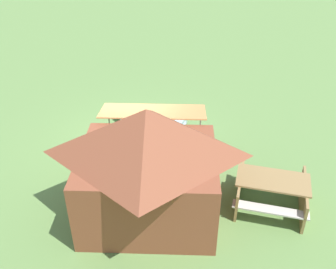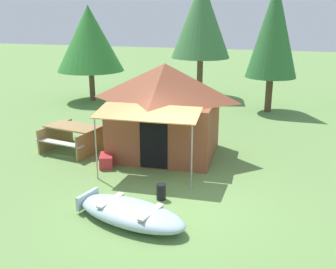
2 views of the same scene
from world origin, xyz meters
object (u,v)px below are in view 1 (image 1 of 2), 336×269
object	(u,v)px
canvas_cabin_tent	(148,163)
fuel_can	(135,137)
beached_rowboat	(149,118)
cooler_box	(204,171)
picnic_table	(271,189)

from	to	relation	value
canvas_cabin_tent	fuel_can	world-z (taller)	canvas_cabin_tent
beached_rowboat	cooler_box	xyz separation A→B (m)	(-1.79, 2.60, -0.04)
canvas_cabin_tent	picnic_table	world-z (taller)	canvas_cabin_tent
picnic_table	cooler_box	size ratio (longest dim) A/B	3.13
beached_rowboat	fuel_can	world-z (taller)	beached_rowboat
cooler_box	fuel_can	size ratio (longest dim) A/B	1.59
picnic_table	cooler_box	xyz separation A→B (m)	(1.56, -0.93, -0.31)
beached_rowboat	fuel_can	size ratio (longest dim) A/B	7.05
canvas_cabin_tent	fuel_can	distance (m)	3.25
beached_rowboat	cooler_box	bearing A→B (deg)	124.59
beached_rowboat	fuel_can	xyz separation A→B (m)	(0.29, 1.14, -0.02)
picnic_table	fuel_can	distance (m)	4.36
beached_rowboat	picnic_table	xyz separation A→B (m)	(-3.35, 3.52, 0.27)
beached_rowboat	canvas_cabin_tent	xyz separation A→B (m)	(-0.55, 4.02, 1.20)
canvas_cabin_tent	cooler_box	size ratio (longest dim) A/B	6.32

